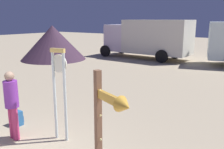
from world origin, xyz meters
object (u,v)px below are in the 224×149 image
Objects in this scene: dome_tent at (53,43)px; arrow_sign at (108,120)px; backpack at (18,118)px; person_near_clock at (12,102)px; box_truck_near at (148,37)px; standing_clock at (59,85)px.

arrow_sign is at bearing -38.65° from dome_tent.
backpack is (-3.85, 0.91, -1.21)m from arrow_sign.
box_truck_near reaches higher than person_near_clock.
backpack is 12.02m from dome_tent.
standing_clock reaches higher than person_near_clock.
person_near_clock reaches higher than backpack.
backpack is at bearing -175.86° from standing_clock.
arrow_sign reaches higher than person_near_clock.
box_truck_near is (-4.23, 13.13, 0.21)m from standing_clock.
person_near_clock is (-3.20, 0.36, -0.44)m from arrow_sign.
backpack is at bearing 139.53° from person_near_clock.
arrow_sign is 5.14× the size of backpack.
arrow_sign is 4.13m from backpack.
person_near_clock is 0.36× the size of dome_tent.
standing_clock is at bearing -41.14° from dome_tent.
dome_tent is (-12.05, 9.63, -0.14)m from arrow_sign.
person_near_clock is at bearing 173.66° from arrow_sign.
box_truck_near is 1.44× the size of dome_tent.
standing_clock is 0.48× the size of dome_tent.
dome_tent reaches higher than arrow_sign.
backpack is (-0.65, 0.55, -0.77)m from person_near_clock.
backpack is at bearing 166.73° from arrow_sign.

